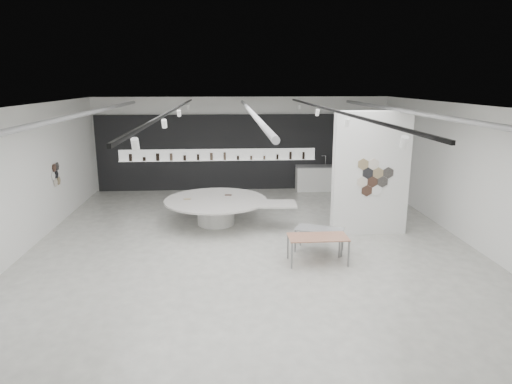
{
  "coord_description": "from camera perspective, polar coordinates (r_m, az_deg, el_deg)",
  "views": [
    {
      "loc": [
        -0.69,
        -11.7,
        4.41
      ],
      "look_at": [
        0.18,
        1.2,
        1.26
      ],
      "focal_mm": 32.0,
      "sensor_mm": 36.0,
      "label": 1
    }
  ],
  "objects": [
    {
      "name": "sample_table_wood",
      "position": [
        11.4,
        7.75,
        -5.77
      ],
      "size": [
        1.47,
        0.75,
        0.69
      ],
      "rotation": [
        0.0,
        0.0,
        0.01
      ],
      "color": "#A46D55",
      "rests_on": "ground"
    },
    {
      "name": "back_wall_display",
      "position": [
        18.86,
        -1.97,
        4.94
      ],
      "size": [
        11.8,
        0.27,
        3.1
      ],
      "color": "black",
      "rests_on": "ground"
    },
    {
      "name": "room",
      "position": [
        11.94,
        -0.92,
        2.41
      ],
      "size": [
        12.02,
        14.02,
        3.82
      ],
      "color": "beige",
      "rests_on": "ground"
    },
    {
      "name": "sample_table_stone",
      "position": [
        12.16,
        7.95,
        -4.81
      ],
      "size": [
        1.37,
        1.06,
        0.63
      ],
      "rotation": [
        0.0,
        0.0,
        -0.41
      ],
      "color": "gray",
      "rests_on": "ground"
    },
    {
      "name": "partition_column",
      "position": [
        13.62,
        14.15,
        2.22
      ],
      "size": [
        2.2,
        0.38,
        3.6
      ],
      "color": "white",
      "rests_on": "ground"
    },
    {
      "name": "kitchen_counter",
      "position": [
        19.0,
        7.72,
        1.74
      ],
      "size": [
        1.83,
        0.74,
        1.43
      ],
      "rotation": [
        0.0,
        0.0,
        -0.02
      ],
      "color": "white",
      "rests_on": "ground"
    },
    {
      "name": "display_island",
      "position": [
        14.38,
        -4.78,
        -2.0
      ],
      "size": [
        4.22,
        3.46,
        0.82
      ],
      "rotation": [
        0.0,
        0.0,
        -0.08
      ],
      "color": "white",
      "rests_on": "ground"
    }
  ]
}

